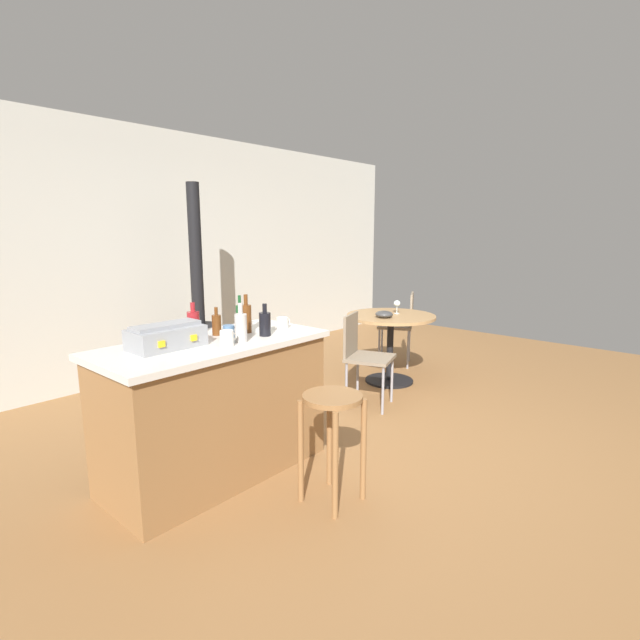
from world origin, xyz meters
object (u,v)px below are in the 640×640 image
folding_chair_near (401,322)px  bottle_5 (217,324)px  cup_2 (227,338)px  serving_bowl (384,314)px  wooden_stool (332,422)px  cup_0 (229,332)px  bottle_3 (240,317)px  folding_chair_far (363,352)px  toolbox (166,336)px  dining_table (390,331)px  cup_1 (283,323)px  bottle_4 (241,327)px  wine_glass (397,304)px  bottle_0 (265,323)px  bottle_1 (246,318)px  kitchen_island (216,408)px  wood_stove (200,337)px  bottle_2 (193,323)px

folding_chair_near → bottle_5: size_ratio=4.57×
cup_2 → serving_bowl: (2.28, 0.37, -0.19)m
wooden_stool → bottle_5: bottle_5 is taller
serving_bowl → cup_0: bearing=-174.6°
bottle_3 → folding_chair_near: bearing=7.7°
wooden_stool → folding_chair_far: 1.64m
toolbox → cup_2: size_ratio=3.57×
dining_table → serving_bowl: (-0.18, -0.03, 0.21)m
bottle_3 → cup_1: 0.31m
folding_chair_near → bottle_4: bearing=-167.9°
dining_table → cup_1: bearing=-171.6°
bottle_4 → cup_2: bearing=-165.9°
cup_1 → cup_2: 0.61m
bottle_4 → wine_glass: (2.42, 0.36, -0.17)m
dining_table → cup_0: 2.36m
bottle_0 → cup_0: 0.25m
folding_chair_far → cup_0: cup_0 is taller
cup_1 → wine_glass: size_ratio=0.83×
folding_chair_far → bottle_5: bottle_5 is taller
wooden_stool → bottle_3: bottle_3 is taller
folding_chair_near → bottle_5: bottle_5 is taller
dining_table → cup_1: cup_1 is taller
bottle_0 → wine_glass: size_ratio=1.53×
bottle_0 → bottle_1: (-0.02, 0.17, 0.02)m
bottle_3 → bottle_4: (-0.21, -0.27, -0.00)m
kitchen_island → bottle_3: 0.65m
kitchen_island → wood_stove: (1.07, 1.73, 0.04)m
folding_chair_far → wine_glass: size_ratio=5.98×
folding_chair_far → cup_0: size_ratio=7.69×
bottle_0 → bottle_3: 0.25m
wood_stove → bottle_4: 2.18m
bottle_3 → cup_0: size_ratio=2.27×
dining_table → folding_chair_near: (0.66, 0.27, -0.03)m
bottle_0 → serving_bowl: (1.92, 0.32, -0.23)m
wood_stove → cup_0: bearing=-118.7°
wooden_stool → bottle_4: bearing=102.6°
folding_chair_near → bottle_4: (-2.97, -0.64, 0.48)m
toolbox → bottle_1: size_ratio=1.60×
bottle_4 → serving_bowl: (2.14, 0.33, -0.24)m
bottle_3 → bottle_4: size_ratio=1.02×
bottle_2 → serving_bowl: (2.23, -0.05, -0.23)m
bottle_4 → cup_2: 0.15m
dining_table → bottle_0: size_ratio=4.26×
kitchen_island → bottle_5: bottle_5 is taller
folding_chair_near → folding_chair_far: folding_chair_near is taller
folding_chair_near → cup_1: bearing=-167.7°
wine_glass → serving_bowl: bearing=-174.1°
wood_stove → wine_glass: 2.13m
wood_stove → wine_glass: bearing=-46.1°
wood_stove → bottle_5: wood_stove is taller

